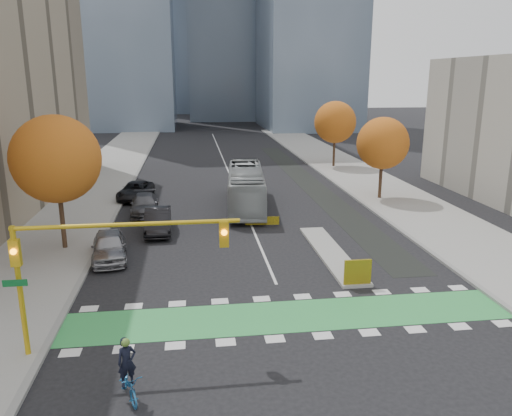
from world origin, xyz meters
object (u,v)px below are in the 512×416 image
object	(u,v)px
parked_car_c	(145,204)
bus	(246,187)
tree_west	(56,159)
traffic_signal_west	(90,254)
tree_east_near	(383,143)
parked_car_a	(109,246)
tree_east_far	(335,122)
hazard_board	(358,272)
parked_car_b	(158,221)
cyclist	(128,378)
parked_car_d	(136,191)

from	to	relation	value
parked_car_c	bus	bearing A→B (deg)	3.69
tree_west	traffic_signal_west	size ratio (longest dim) A/B	0.96
tree_west	tree_east_near	distance (m)	26.01
tree_west	parked_car_c	world-z (taller)	tree_west
tree_east_near	parked_car_a	xyz separation A→B (m)	(-21.00, -12.15, -4.05)
tree_east_far	hazard_board	bearing A→B (deg)	-104.12
tree_east_near	tree_east_far	distance (m)	16.01
tree_east_far	traffic_signal_west	bearing A→B (deg)	-117.95
tree_west	traffic_signal_west	distance (m)	13.25
tree_east_far	parked_car_c	size ratio (longest dim) A/B	1.51
tree_east_near	parked_car_c	distance (m)	20.36
parked_car_b	bus	bearing A→B (deg)	39.73
tree_east_near	parked_car_a	size ratio (longest dim) A/B	1.48
tree_west	parked_car_b	bearing A→B (deg)	27.40
hazard_board	traffic_signal_west	xyz separation A→B (m)	(-11.93, -4.71, 3.23)
bus	hazard_board	bearing A→B (deg)	-71.76
traffic_signal_west	parked_car_c	world-z (taller)	traffic_signal_west
tree_east_far	parked_car_b	size ratio (longest dim) A/B	1.54
tree_west	cyclist	world-z (taller)	tree_west
tree_east_far	cyclist	size ratio (longest dim) A/B	3.51
cyclist	tree_east_far	bearing A→B (deg)	43.65
hazard_board	parked_car_b	bearing A→B (deg)	134.59
parked_car_d	bus	bearing A→B (deg)	-16.16
hazard_board	cyclist	world-z (taller)	cyclist
bus	parked_car_a	world-z (taller)	bus
tree_east_far	traffic_signal_west	world-z (taller)	tree_east_far
cyclist	parked_car_c	xyz separation A→B (m)	(-1.39, 23.39, 0.01)
tree_east_near	parked_car_c	size ratio (longest dim) A/B	1.40
tree_east_far	parked_car_a	size ratio (longest dim) A/B	1.60
tree_west	cyclist	xyz separation A→B (m)	(5.58, -15.54, -4.89)
hazard_board	tree_east_near	xyz separation A→B (m)	(8.00, 17.80, 4.06)
hazard_board	parked_car_c	distance (m)	19.61
traffic_signal_west	parked_car_d	bearing A→B (deg)	92.42
tree_east_far	parked_car_d	xyz separation A→B (m)	(-21.50, -13.15, -4.51)
tree_east_far	parked_car_d	world-z (taller)	tree_east_far
tree_west	parked_car_a	distance (m)	6.05
tree_east_near	parked_car_c	world-z (taller)	tree_east_near
hazard_board	parked_car_d	bearing A→B (deg)	122.19
tree_west	tree_east_near	world-z (taller)	tree_west
bus	parked_car_c	bearing A→B (deg)	-167.80
parked_car_c	hazard_board	bearing A→B (deg)	-56.10
hazard_board	tree_west	xyz separation A→B (m)	(-16.00, 7.80, 4.82)
traffic_signal_west	parked_car_b	xyz separation A→B (m)	(1.43, 15.36, -3.22)
tree_east_far	bus	size ratio (longest dim) A/B	0.65
parked_car_c	tree_west	bearing A→B (deg)	-121.21
tree_west	tree_east_near	size ratio (longest dim) A/B	1.16
hazard_board	cyclist	xyz separation A→B (m)	(-10.42, -7.74, -0.07)
tree_east_near	bus	distance (m)	12.29
tree_west	bus	xyz separation A→B (m)	(12.20, 8.81, -3.98)
traffic_signal_west	bus	bearing A→B (deg)	69.14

